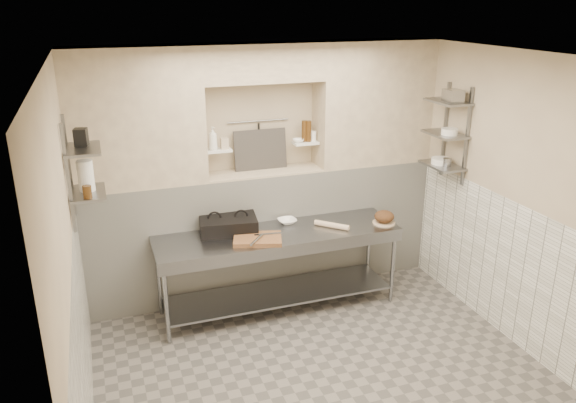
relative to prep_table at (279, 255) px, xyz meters
name	(u,v)px	position (x,y,z in m)	size (l,w,h in m)	color
floor	(321,375)	(0.01, -1.18, -0.69)	(4.00, 3.90, 0.10)	slate
ceiling	(329,52)	(0.01, -1.18, 2.21)	(4.00, 3.90, 0.10)	silver
wall_left	(63,267)	(-2.04, -1.18, 0.76)	(0.10, 3.90, 2.80)	#C7B590
wall_right	(523,203)	(2.06, -1.18, 0.76)	(0.10, 3.90, 2.80)	#C7B590
wall_back	(257,167)	(0.01, 0.82, 0.76)	(4.00, 0.10, 2.80)	#C7B590
wall_front	(474,371)	(0.01, -3.18, 0.76)	(4.00, 0.10, 2.80)	#C7B590
backwall_lower	(264,231)	(0.01, 0.57, 0.06)	(4.00, 0.40, 1.40)	white
alcove_sill	(263,172)	(0.01, 0.57, 0.77)	(1.30, 0.40, 0.02)	#C7B590
backwall_pillar_left	(135,118)	(-1.31, 0.57, 1.46)	(1.35, 0.40, 1.40)	#C7B590
backwall_pillar_right	(373,103)	(1.34, 0.57, 1.46)	(1.35, 0.40, 1.40)	#C7B590
backwall_header	(262,62)	(0.01, 0.57, 1.96)	(1.30, 0.40, 0.40)	#C7B590
wainscot_left	(83,348)	(-1.98, -1.18, 0.06)	(0.02, 3.90, 1.40)	white
wainscot_right	(508,270)	(2.00, -1.18, 0.06)	(0.02, 3.90, 1.40)	white
alcove_shelf_left	(218,150)	(-0.49, 0.57, 1.06)	(0.28, 0.16, 0.03)	white
alcove_shelf_right	(306,143)	(0.51, 0.57, 1.06)	(0.28, 0.16, 0.03)	white
utensil_rail	(258,121)	(0.01, 0.74, 1.31)	(0.02, 0.02, 0.70)	gray
hanging_steel	(259,136)	(0.01, 0.72, 1.14)	(0.02, 0.02, 0.30)	black
splash_panel	(260,150)	(0.01, 0.67, 1.00)	(0.60, 0.02, 0.45)	#383330
shelf_rail_left_a	(69,167)	(-1.96, 0.07, 1.16)	(0.03, 0.03, 0.95)	slate
shelf_rail_left_b	(68,179)	(-1.96, -0.33, 1.16)	(0.03, 0.03, 0.95)	slate
wall_shelf_left_lower	(88,193)	(-1.83, -0.13, 0.96)	(0.30, 0.50, 0.03)	slate
wall_shelf_left_upper	(82,149)	(-1.83, -0.13, 1.36)	(0.30, 0.50, 0.03)	slate
shelf_rail_right_a	(445,129)	(1.99, 0.07, 1.21)	(0.03, 0.03, 1.05)	slate
shelf_rail_right_b	(467,137)	(1.99, -0.33, 1.21)	(0.03, 0.03, 1.05)	slate
wall_shelf_right_lower	(442,165)	(1.85, -0.13, 0.86)	(0.30, 0.50, 0.03)	slate
wall_shelf_right_mid	(445,134)	(1.85, -0.13, 1.21)	(0.30, 0.50, 0.03)	slate
wall_shelf_right_upper	(448,102)	(1.85, -0.13, 1.56)	(0.30, 0.50, 0.03)	slate
prep_table	(279,255)	(0.00, 0.00, 0.00)	(2.60, 0.70, 0.90)	gray
panini_press	(228,224)	(-0.49, 0.22, 0.34)	(0.65, 0.51, 0.16)	black
cutting_board	(258,239)	(-0.27, -0.13, 0.28)	(0.48, 0.34, 0.04)	brown
knife_blade	(268,234)	(-0.14, -0.09, 0.31)	(0.29, 0.03, 0.01)	gray
tongs	(257,240)	(-0.30, -0.21, 0.32)	(0.03, 0.03, 0.28)	gray
mixing_bowl	(287,221)	(0.18, 0.23, 0.28)	(0.20, 0.20, 0.05)	white
rolling_pin	(332,225)	(0.59, -0.05, 0.29)	(0.06, 0.06, 0.39)	beige
bread_board	(384,223)	(1.18, -0.12, 0.26)	(0.25, 0.25, 0.01)	beige
bread_loaf	(384,217)	(1.18, -0.12, 0.34)	(0.22, 0.22, 0.13)	#4C2D19
bottle_soap	(213,138)	(-0.54, 0.56, 1.19)	(0.10, 0.10, 0.25)	white
jar_alcove	(224,143)	(-0.42, 0.56, 1.13)	(0.08, 0.08, 0.12)	#C7B590
bowl_alcove	(298,141)	(0.43, 0.57, 1.09)	(0.13, 0.13, 0.04)	white
condiment_a	(309,131)	(0.55, 0.57, 1.19)	(0.06, 0.06, 0.24)	#3F250C
condiment_b	(304,131)	(0.51, 0.59, 1.19)	(0.06, 0.06, 0.24)	#3F250C
condiment_c	(313,136)	(0.61, 0.58, 1.13)	(0.07, 0.07, 0.11)	white
jug_left	(86,176)	(-1.83, -0.10, 1.11)	(0.14, 0.14, 0.28)	white
jar_left	(87,192)	(-1.83, -0.32, 1.03)	(0.07, 0.07, 0.11)	#3F250C
box_left_upper	(81,137)	(-1.83, -0.05, 1.45)	(0.11, 0.11, 0.15)	black
bowl_right	(441,161)	(1.85, -0.11, 0.90)	(0.21, 0.21, 0.06)	white
canister_right	(447,162)	(1.85, -0.22, 0.92)	(0.09, 0.09, 0.09)	gray
bowl_right_mid	(450,132)	(1.85, -0.21, 1.25)	(0.18, 0.18, 0.06)	white
basket_right	(453,96)	(1.85, -0.21, 1.63)	(0.16, 0.20, 0.13)	gray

